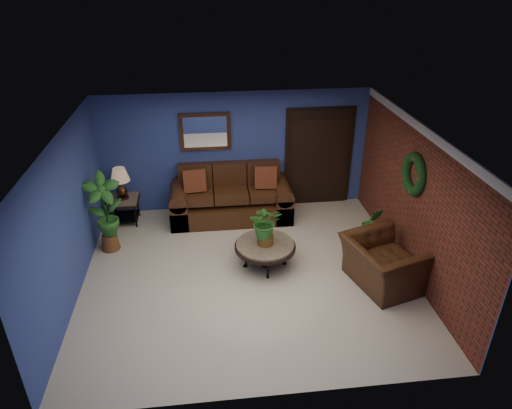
{
  "coord_description": "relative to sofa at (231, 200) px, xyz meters",
  "views": [
    {
      "loc": [
        -0.6,
        -6.29,
        4.7
      ],
      "look_at": [
        0.2,
        0.55,
        1.04
      ],
      "focal_mm": 32.0,
      "sensor_mm": 36.0,
      "label": 1
    }
  ],
  "objects": [
    {
      "name": "wall_right_brick",
      "position": [
        2.9,
        -2.09,
        0.89
      ],
      "size": [
        0.04,
        5.0,
        2.5
      ],
      "primitive_type": "cube",
      "color": "maroon",
      "rests_on": "ground"
    },
    {
      "name": "table_lamp",
      "position": [
        -2.15,
        -0.04,
        0.59
      ],
      "size": [
        0.38,
        0.38,
        0.63
      ],
      "color": "#472A18",
      "rests_on": "end_table"
    },
    {
      "name": "crown_molding",
      "position": [
        2.87,
        -2.09,
        2.07
      ],
      "size": [
        0.03,
        5.0,
        0.14
      ],
      "primitive_type": "cube",
      "color": "white",
      "rests_on": "wall_right_brick"
    },
    {
      "name": "floor_plant",
      "position": [
        2.5,
        -1.45,
        0.05
      ],
      "size": [
        0.4,
        0.34,
        0.8
      ],
      "color": "brown",
      "rests_on": "ground"
    },
    {
      "name": "wall_mirror",
      "position": [
        -0.45,
        0.37,
        1.36
      ],
      "size": [
        1.02,
        0.06,
        0.77
      ],
      "primitive_type": "cube",
      "color": "#472A18",
      "rests_on": "wall_back"
    },
    {
      "name": "coffee_table",
      "position": [
        0.47,
        -1.88,
        0.03
      ],
      "size": [
        1.06,
        1.06,
        0.45
      ],
      "rotation": [
        0.0,
        0.0,
        -0.06
      ],
      "color": "#534E49",
      "rests_on": "ground"
    },
    {
      "name": "sofa",
      "position": [
        0.0,
        0.0,
        0.0
      ],
      "size": [
        2.44,
        1.06,
        1.1
      ],
      "color": "#402712",
      "rests_on": "ground"
    },
    {
      "name": "end_table",
      "position": [
        -2.15,
        -0.04,
        0.05
      ],
      "size": [
        0.59,
        0.59,
        0.54
      ],
      "color": "#534E49",
      "rests_on": "ground"
    },
    {
      "name": "wall_left",
      "position": [
        -2.6,
        -2.09,
        0.89
      ],
      "size": [
        0.04,
        5.0,
        2.5
      ],
      "primitive_type": "cube",
      "color": "navy",
      "rests_on": "ground"
    },
    {
      "name": "side_chair",
      "position": [
        0.43,
        0.02,
        0.12
      ],
      "size": [
        0.44,
        0.44,
        0.85
      ],
      "rotation": [
        0.0,
        0.0,
        0.25
      ],
      "color": "#563818",
      "rests_on": "ground"
    },
    {
      "name": "coffee_plant",
      "position": [
        0.47,
        -1.88,
        0.49
      ],
      "size": [
        0.56,
        0.5,
        0.73
      ],
      "color": "brown",
      "rests_on": "coffee_table"
    },
    {
      "name": "wreath",
      "position": [
        2.84,
        -2.04,
        1.34
      ],
      "size": [
        0.16,
        0.72,
        0.72
      ],
      "primitive_type": "torus",
      "rotation": [
        0.0,
        1.57,
        0.0
      ],
      "color": "black",
      "rests_on": "wall_right_brick"
    },
    {
      "name": "closet_door",
      "position": [
        1.9,
        0.38,
        0.69
      ],
      "size": [
        1.44,
        0.06,
        2.18
      ],
      "primitive_type": "cube",
      "color": "black",
      "rests_on": "wall_back"
    },
    {
      "name": "floor",
      "position": [
        0.15,
        -2.09,
        -0.36
      ],
      "size": [
        5.5,
        5.5,
        0.0
      ],
      "primitive_type": "plane",
      "color": "beige",
      "rests_on": "ground"
    },
    {
      "name": "ceiling",
      "position": [
        0.15,
        -2.09,
        2.14
      ],
      "size": [
        5.5,
        5.0,
        0.02
      ],
      "primitive_type": "cube",
      "color": "white",
      "rests_on": "wall_back"
    },
    {
      "name": "armchair",
      "position": [
        2.3,
        -2.59,
        0.03
      ],
      "size": [
        1.36,
        1.47,
        0.79
      ],
      "primitive_type": "imported",
      "rotation": [
        0.0,
        0.0,
        1.86
      ],
      "color": "#402712",
      "rests_on": "ground"
    },
    {
      "name": "wall_back",
      "position": [
        0.15,
        0.41,
        0.89
      ],
      "size": [
        5.5,
        0.04,
        2.5
      ],
      "primitive_type": "cube",
      "color": "navy",
      "rests_on": "ground"
    },
    {
      "name": "tall_plant",
      "position": [
        -2.3,
        -1.02,
        0.46
      ],
      "size": [
        0.76,
        0.62,
        1.51
      ],
      "color": "brown",
      "rests_on": "ground"
    }
  ]
}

